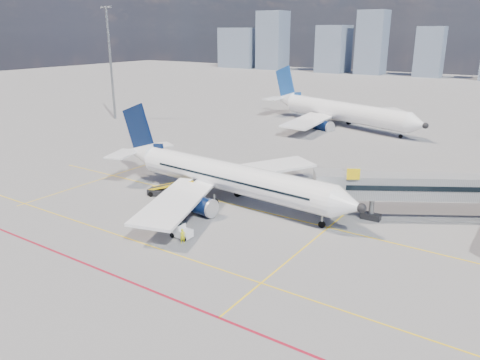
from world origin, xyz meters
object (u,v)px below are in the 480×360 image
object	(u,v)px
main_aircraft	(222,176)
cargo_dolly	(171,212)
belt_loader	(167,191)
ramp_worker	(183,236)
baggage_tug	(181,231)
second_aircraft	(339,111)

from	to	relation	value
main_aircraft	cargo_dolly	xyz separation A→B (m)	(-0.94, -8.40, -2.28)
cargo_dolly	belt_loader	world-z (taller)	belt_loader
main_aircraft	ramp_worker	distance (m)	13.04
belt_loader	ramp_worker	world-z (taller)	belt_loader
baggage_tug	ramp_worker	distance (m)	1.42
baggage_tug	ramp_worker	world-z (taller)	ramp_worker
baggage_tug	cargo_dolly	size ratio (longest dim) A/B	0.64
second_aircraft	ramp_worker	bearing A→B (deg)	-61.53
baggage_tug	cargo_dolly	world-z (taller)	cargo_dolly
baggage_tug	ramp_worker	xyz separation A→B (m)	(1.06, -0.95, 0.04)
main_aircraft	second_aircraft	size ratio (longest dim) A/B	0.89
baggage_tug	belt_loader	world-z (taller)	belt_loader
cargo_dolly	ramp_worker	size ratio (longest dim) A/B	2.26
main_aircraft	baggage_tug	bearing A→B (deg)	-71.78
second_aircraft	cargo_dolly	size ratio (longest dim) A/B	12.06
main_aircraft	belt_loader	world-z (taller)	main_aircraft
main_aircraft	ramp_worker	xyz separation A→B (m)	(3.92, -12.19, -2.46)
cargo_dolly	belt_loader	xyz separation A→B (m)	(-5.80, 5.65, -0.25)
belt_loader	main_aircraft	bearing A→B (deg)	6.62
main_aircraft	baggage_tug	xyz separation A→B (m)	(2.86, -11.24, -2.50)
belt_loader	baggage_tug	bearing A→B (deg)	-57.08
main_aircraft	ramp_worker	size ratio (longest dim) A/B	24.18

